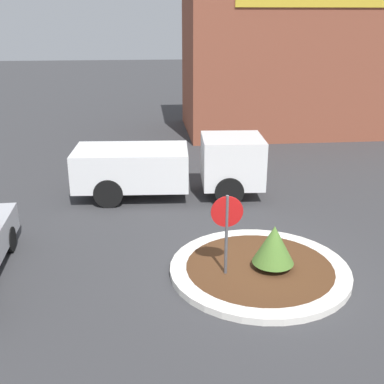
% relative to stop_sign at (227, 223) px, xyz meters
% --- Properties ---
extents(ground_plane, '(120.00, 120.00, 0.00)m').
position_rel_stop_sign_xyz_m(ground_plane, '(0.84, 0.21, -1.40)').
color(ground_plane, '#38383A').
extents(traffic_island, '(4.17, 4.17, 0.16)m').
position_rel_stop_sign_xyz_m(traffic_island, '(0.84, 0.21, -1.32)').
color(traffic_island, silver).
rests_on(traffic_island, ground_plane).
extents(stop_sign, '(0.71, 0.07, 2.03)m').
position_rel_stop_sign_xyz_m(stop_sign, '(0.00, 0.00, 0.00)').
color(stop_sign, '#4C4C51').
rests_on(stop_sign, ground_plane).
extents(island_shrub, '(0.96, 0.96, 1.05)m').
position_rel_stop_sign_xyz_m(island_shrub, '(1.12, 0.13, -0.65)').
color(island_shrub, brown).
rests_on(island_shrub, traffic_island).
extents(utility_truck, '(6.20, 2.42, 1.97)m').
position_rel_stop_sign_xyz_m(utility_truck, '(-0.88, 5.58, -0.35)').
color(utility_truck, white).
rests_on(utility_truck, ground_plane).
extents(storefront_building, '(11.85, 6.07, 7.26)m').
position_rel_stop_sign_xyz_m(storefront_building, '(6.42, 15.02, 2.23)').
color(storefront_building, brown).
rests_on(storefront_building, ground_plane).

